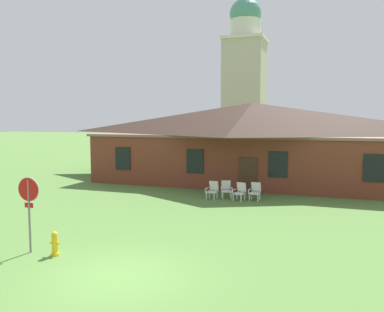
% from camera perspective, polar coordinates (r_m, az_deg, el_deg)
% --- Properties ---
extents(ground_plane, '(200.00, 200.00, 0.00)m').
position_cam_1_polar(ground_plane, '(11.77, -10.58, -16.62)').
color(ground_plane, '#517A38').
extents(brick_building, '(21.20, 10.40, 5.54)m').
position_cam_1_polar(brick_building, '(28.77, 8.57, 2.18)').
color(brick_building, brown).
rests_on(brick_building, ground).
extents(dome_tower, '(5.18, 5.18, 20.02)m').
position_cam_1_polar(dome_tower, '(50.66, 7.57, 10.75)').
color(dome_tower, '#BCB29E').
rests_on(dome_tower, ground).
extents(stop_sign, '(0.81, 0.07, 2.50)m').
position_cam_1_polar(stop_sign, '(14.04, -22.42, -5.80)').
color(stop_sign, slate).
rests_on(stop_sign, ground).
extents(lawn_chair_by_porch, '(0.68, 0.71, 0.96)m').
position_cam_1_polar(lawn_chair_by_porch, '(21.97, 2.98, -4.84)').
color(lawn_chair_by_porch, silver).
rests_on(lawn_chair_by_porch, ground).
extents(lawn_chair_near_door, '(0.77, 0.82, 0.96)m').
position_cam_1_polar(lawn_chair_near_door, '(22.24, 4.95, -4.73)').
color(lawn_chair_near_door, white).
rests_on(lawn_chair_near_door, ground).
extents(lawn_chair_left_end, '(0.73, 0.77, 0.96)m').
position_cam_1_polar(lawn_chair_left_end, '(21.65, 6.91, -5.03)').
color(lawn_chair_left_end, silver).
rests_on(lawn_chair_left_end, ground).
extents(lawn_chair_middle, '(0.66, 0.69, 0.96)m').
position_cam_1_polar(lawn_chair_middle, '(21.81, 9.07, -4.98)').
color(lawn_chair_middle, silver).
rests_on(lawn_chair_middle, ground).
extents(fire_hydrant, '(0.36, 0.28, 0.79)m').
position_cam_1_polar(fire_hydrant, '(13.79, -19.11, -11.85)').
color(fire_hydrant, gold).
rests_on(fire_hydrant, ground).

